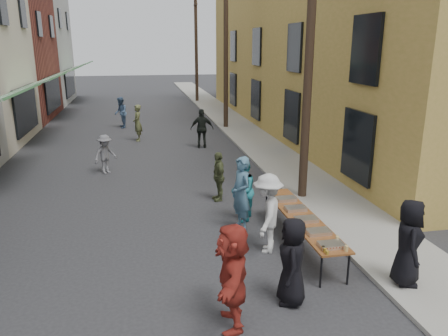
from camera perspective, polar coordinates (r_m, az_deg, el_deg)
name	(u,v)px	position (r m, az deg, el deg)	size (l,w,h in m)	color
ground	(172,254)	(10.30, -6.76, -11.15)	(120.00, 120.00, 0.00)	#28282B
sidewalk	(238,127)	(25.23, 1.80, 5.39)	(2.20, 60.00, 0.10)	gray
building_ochre	(351,37)	(25.95, 16.22, 16.07)	(10.00, 28.00, 10.00)	#A18839
utility_pole_near	(310,50)	(13.12, 11.11, 14.91)	(0.26, 0.26, 9.00)	#2D2116
utility_pole_mid	(226,47)	(24.66, 0.25, 15.55)	(0.26, 0.26, 9.00)	#2D2116
utility_pole_far	(196,46)	(36.49, -3.65, 15.65)	(0.26, 0.26, 9.00)	#2D2116
serving_table	(301,218)	(10.54, 10.06, -6.39)	(0.70, 4.00, 0.75)	brown
catering_tray_sausage	(331,245)	(9.13, 13.83, -9.73)	(0.50, 0.33, 0.08)	maroon
catering_tray_foil_b	(318,232)	(9.66, 12.22, -8.13)	(0.50, 0.33, 0.08)	#B2B2B7
catering_tray_buns	(306,219)	(10.26, 10.68, -6.60)	(0.50, 0.33, 0.08)	tan
catering_tray_foil_d	(296,208)	(10.86, 9.32, -5.23)	(0.50, 0.33, 0.08)	#B2B2B7
catering_tray_buns_end	(286,199)	(11.47, 8.11, -4.00)	(0.50, 0.33, 0.08)	tan
condiment_jar_a	(327,253)	(8.80, 13.34, -10.71)	(0.07, 0.07, 0.08)	#A57F26
condiment_jar_b	(325,250)	(8.88, 13.07, -10.44)	(0.07, 0.07, 0.08)	#A57F26
condiment_jar_c	(323,248)	(8.96, 12.81, -10.16)	(0.07, 0.07, 0.08)	#A57F26
cup_stack	(346,249)	(9.00, 15.69, -10.11)	(0.08, 0.08, 0.12)	tan
guest_front_a	(292,261)	(8.26, 8.91, -11.95)	(0.82, 0.53, 1.68)	black
guest_front_b	(241,194)	(11.20, 2.25, -3.37)	(0.71, 0.47, 1.94)	#436982
guest_front_c	(242,191)	(11.78, 2.41, -2.96)	(0.83, 0.65, 1.72)	teal
guest_front_d	(268,213)	(10.08, 5.72, -5.92)	(1.21, 0.69, 1.87)	beige
guest_front_e	(218,176)	(13.34, -0.72, -1.08)	(0.90, 0.37, 1.53)	#4D5531
guest_queue_back	(232,276)	(7.51, 1.11, -13.92)	(1.74, 0.55, 1.87)	#A02D22
server	(408,242)	(9.28, 22.95, -8.93)	(0.85, 0.55, 1.74)	black
passerby_left	(105,154)	(16.74, -15.24, 1.75)	(0.94, 0.54, 1.46)	slate
passerby_mid	(202,129)	(20.18, -2.88, 5.17)	(1.06, 0.44, 1.81)	black
passerby_right	(138,123)	(22.07, -11.22, 5.80)	(0.65, 0.43, 1.79)	brown
passerby_far	(121,113)	(25.74, -13.33, 7.06)	(0.86, 0.67, 1.76)	#435E82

